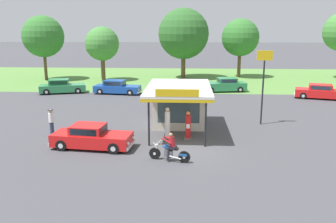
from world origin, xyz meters
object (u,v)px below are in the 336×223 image
Objects in this scene: gas_pump_nearside at (167,125)px; parked_car_back_row_centre_left at (62,87)px; gas_pump_offside at (188,127)px; featured_classic_sedan at (92,137)px; parked_car_back_row_far_right at (224,85)px; parked_car_back_row_centre_right at (117,88)px; bystander_standing_back_lot at (51,121)px; roadside_pole_sign at (264,75)px; motorcycle_with_rider at (170,149)px; parked_car_back_row_centre at (321,92)px.

gas_pump_nearside is 0.40× the size of parked_car_back_row_centre_left.
gas_pump_offside is 20.82m from parked_car_back_row_centre_left.
gas_pump_nearside is 0.42× the size of featured_classic_sedan.
parked_car_back_row_far_right is 11.87m from parked_car_back_row_centre_right.
gas_pump_nearside is 7.77m from bystander_standing_back_lot.
parked_car_back_row_centre_right is at bearing 138.32° from roadside_pole_sign.
featured_classic_sedan is at bearing -83.58° from parked_car_back_row_centre_right.
gas_pump_offside is 0.82× the size of motorcycle_with_rider.
bystander_standing_back_lot is (-9.07, 0.45, 0.10)m from gas_pump_offside.
parked_car_back_row_centre_left is at bearing 114.47° from featured_classic_sedan.
parked_car_back_row_centre_left is at bearing 123.26° from motorcycle_with_rider.
gas_pump_nearside is 0.40× the size of parked_car_back_row_far_right.
motorcycle_with_rider is 23.32m from parked_car_back_row_centre_left.
motorcycle_with_rider is at bearing -56.74° from parked_car_back_row_centre_left.
motorcycle_with_rider is at bearing -84.60° from gas_pump_nearside.
parked_car_back_row_centre_right is at bearing 84.84° from bystander_standing_back_lot.
parked_car_back_row_centre_left is 17.85m from parked_car_back_row_far_right.
featured_classic_sedan is at bearing -155.79° from gas_pump_nearside.
gas_pump_nearside is 0.92× the size of motorcycle_with_rider.
gas_pump_nearside is 18.42m from parked_car_back_row_far_right.
parked_car_back_row_centre is at bearing 31.35° from bystander_standing_back_lot.
gas_pump_nearside is 8.24m from roadside_pole_sign.
gas_pump_nearside is at bearing -106.78° from parked_car_back_row_far_right.
bystander_standing_back_lot is (4.67, -15.18, 0.25)m from parked_car_back_row_centre_left.
motorcycle_with_rider is 22.06m from parked_car_back_row_far_right.
parked_car_back_row_centre_left is 3.00× the size of bystander_standing_back_lot.
gas_pump_nearside is at bearing -136.09° from parked_car_back_row_centre.
bystander_standing_back_lot reaches higher than parked_car_back_row_centre_right.
roadside_pole_sign is at bearing -41.68° from parked_car_back_row_centre_right.
parked_car_back_row_centre_right is 3.00× the size of bystander_standing_back_lot.
motorcycle_with_rider is at bearing -102.97° from parked_car_back_row_far_right.
parked_car_back_row_centre_right is at bearing 109.11° from motorcycle_with_rider.
featured_classic_sedan is 24.94m from parked_car_back_row_centre.
parked_car_back_row_centre_left is (-12.42, 15.64, -0.26)m from gas_pump_nearside.
parked_car_back_row_far_right is 1.00× the size of parked_car_back_row_centre_right.
featured_classic_sedan is 0.95× the size of parked_car_back_row_centre_left.
parked_car_back_row_centre_left is at bearing -173.58° from parked_car_back_row_far_right.
parked_car_back_row_centre_right is at bearing 96.42° from featured_classic_sedan.
motorcycle_with_rider is 0.43× the size of parked_car_back_row_centre_left.
parked_car_back_row_centre_right is at bearing 112.24° from gas_pump_nearside.
parked_car_back_row_far_right is at bearing 52.74° from bystander_standing_back_lot.
gas_pump_offside is 0.35× the size of parked_car_back_row_centre_left.
gas_pump_offside reaches higher than parked_car_back_row_centre_left.
gas_pump_offside is 0.37× the size of featured_classic_sedan.
gas_pump_nearside reaches higher than parked_car_back_row_centre.
roadside_pole_sign reaches higher than gas_pump_offside.
parked_car_back_row_centre_right is at bearing -0.21° from parked_car_back_row_centre_left.
parked_car_back_row_centre_right is at bearing -170.22° from parked_car_back_row_far_right.
featured_classic_sedan is 0.95× the size of parked_car_back_row_far_right.
featured_classic_sedan is at bearing -36.03° from bystander_standing_back_lot.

